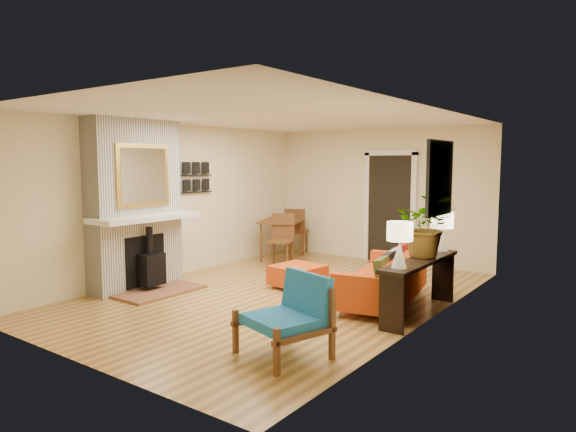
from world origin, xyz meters
name	(u,v)px	position (x,y,z in m)	size (l,w,h in m)	color
room_shell	(394,202)	(0.60, 2.63, 1.24)	(6.50, 6.50, 6.50)	tan
fireplace	(136,209)	(-2.00, -1.00, 1.24)	(1.09, 1.68, 2.60)	white
sofa	(389,279)	(1.51, 0.50, 0.34)	(1.20, 2.10, 0.78)	silver
ottoman	(298,275)	(-0.02, 0.48, 0.20)	(0.77, 0.77, 0.35)	silver
blue_chair	(292,311)	(1.52, -1.83, 0.44)	(0.98, 0.96, 0.82)	brown
dining_table	(285,228)	(-1.58, 2.28, 0.64)	(1.22, 1.84, 0.98)	brown
console_table	(420,271)	(2.07, 0.22, 0.58)	(0.34, 1.85, 0.72)	black
lamp_near	(400,239)	(2.07, -0.45, 1.06)	(0.30, 0.30, 0.54)	white
lamp_far	(442,227)	(2.07, 0.98, 1.06)	(0.30, 0.30, 0.54)	white
houseplant	(426,226)	(2.06, 0.41, 1.13)	(0.73, 0.64, 0.82)	#1E5919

